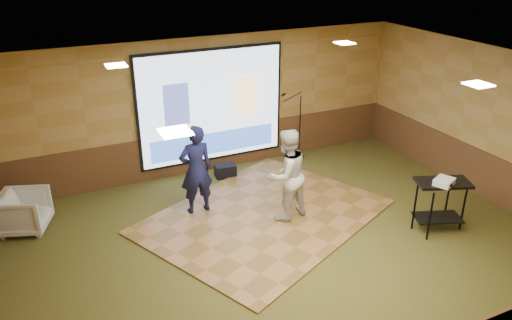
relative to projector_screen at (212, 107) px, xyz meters
name	(u,v)px	position (x,y,z in m)	size (l,w,h in m)	color
ground	(285,245)	(0.00, -3.44, -1.47)	(9.00, 9.00, 0.00)	#283417
room_shell	(288,132)	(0.00, -3.44, 0.62)	(9.04, 7.04, 3.02)	#A48244
wainscot_back	(213,149)	(0.00, 0.04, -1.00)	(9.00, 0.04, 0.95)	#53311B
wainscot_right	(480,173)	(4.48, -3.44, -1.00)	(0.04, 7.00, 0.95)	#53311B
projector_screen	(212,107)	(0.00, 0.00, 0.00)	(3.32, 0.06, 2.52)	black
downlight_nw	(116,65)	(-2.20, -1.64, 1.50)	(0.32, 0.32, 0.02)	#FFE7BF
downlight_ne	(345,43)	(2.20, -1.64, 1.50)	(0.32, 0.32, 0.02)	#FFE7BF
downlight_sw	(175,132)	(-2.20, -4.94, 1.50)	(0.32, 0.32, 0.02)	#FFE7BF
downlight_se	(478,84)	(2.20, -4.94, 1.50)	(0.32, 0.32, 0.02)	#FFE7BF
dance_floor	(264,216)	(0.09, -2.43, -1.46)	(4.29, 3.27, 0.03)	#9A6438
player_left	(196,170)	(-0.98, -1.71, -0.57)	(0.64, 0.42, 1.74)	#141740
player_right	(286,175)	(0.43, -2.64, -0.57)	(0.85, 0.66, 1.75)	beige
av_table	(441,196)	(2.74, -4.14, -0.80)	(0.92, 0.48, 0.97)	black
projector	(444,182)	(2.65, -4.23, -0.45)	(0.34, 0.28, 0.11)	silver
mic_stand	(297,138)	(2.03, -0.23, -0.98)	(0.65, 0.27, 1.65)	black
banquet_chair	(24,212)	(-4.00, -1.00, -1.11)	(0.79, 0.81, 0.74)	gray
duffel_bag	(225,171)	(0.08, -0.48, -1.34)	(0.45, 0.30, 0.28)	black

